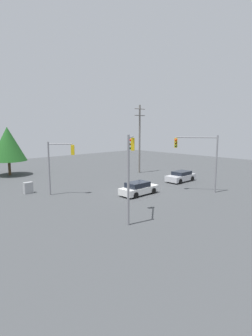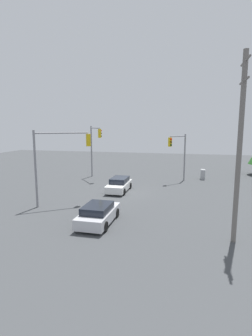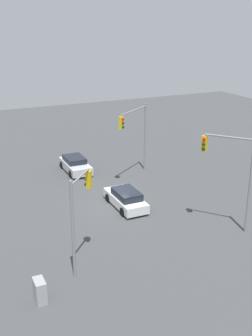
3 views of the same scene
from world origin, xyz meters
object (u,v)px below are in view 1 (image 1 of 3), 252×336
at_px(traffic_signal_main, 130,162).
at_px(sedan_white, 139,188).
at_px(sedan_silver, 181,176).
at_px(electrical_cabinet, 28,188).
at_px(traffic_signal_aux, 59,159).
at_px(traffic_signal_cross, 200,153).

bearing_deg(traffic_signal_main, sedan_white, -0.68).
height_order(sedan_silver, electrical_cabinet, sedan_silver).
height_order(sedan_silver, sedan_white, sedan_white).
relative_size(traffic_signal_main, electrical_cabinet, 5.41).
relative_size(traffic_signal_main, traffic_signal_aux, 1.17).
bearing_deg(traffic_signal_cross, sedan_silver, -71.23).
xyz_separation_m(traffic_signal_cross, electrical_cabinet, (14.26, -12.42, -3.77)).
relative_size(traffic_signal_cross, electrical_cabinet, 5.13).
height_order(traffic_signal_cross, traffic_signal_aux, traffic_signal_cross).
height_order(sedan_white, traffic_signal_main, traffic_signal_main).
relative_size(sedan_white, traffic_signal_cross, 0.71).
distance_m(traffic_signal_aux, electrical_cabinet, 4.96).
distance_m(sedan_silver, traffic_signal_cross, 6.84).
xyz_separation_m(sedan_white, electrical_cabinet, (8.43, -8.71, -0.05)).
height_order(sedan_silver, traffic_signal_main, traffic_signal_main).
xyz_separation_m(traffic_signal_main, electrical_cabinet, (2.42, -13.55, -3.90)).
xyz_separation_m(sedan_silver, electrical_cabinet, (17.59, -7.74, -0.05)).
bearing_deg(electrical_cabinet, sedan_white, 134.08).
bearing_deg(sedan_white, electrical_cabinet, -135.92).
bearing_deg(sedan_silver, traffic_signal_main, 110.97).
relative_size(traffic_signal_aux, electrical_cabinet, 4.63).
xyz_separation_m(traffic_signal_cross, traffic_signal_aux, (12.02, -9.41, -0.52)).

